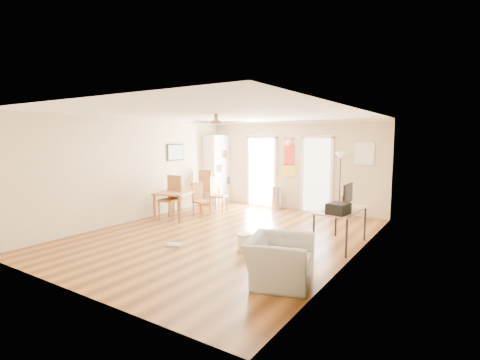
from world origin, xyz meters
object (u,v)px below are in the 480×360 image
Objects in this scene: bookshelf at (218,169)px; dining_chair_right_b at (202,200)px; wastebasket_a at (245,242)px; armchair at (279,260)px; computer_desk at (341,228)px; printer at (338,209)px; dining_chair_near at (170,198)px; dining_chair_far at (210,188)px; dining_table at (179,203)px; dining_chair_right_a at (219,194)px; wastebasket_b at (291,243)px; trash_can at (277,197)px; torchiere_lamp at (340,185)px.

bookshelf is 2.29m from dining_chair_right_b.
armchair reaches higher than wastebasket_a.
printer is (0.09, -0.49, 0.47)m from computer_desk.
dining_chair_right_b is at bearing -64.64° from bookshelf.
dining_chair_far reaches higher than dining_chair_near.
dining_chair_near is 1.99m from dining_chair_far.
wastebasket_a is (3.06, -1.52, -0.19)m from dining_table.
computer_desk is (4.87, -2.60, -0.73)m from bookshelf.
dining_table is 5.00m from armchair.
computer_desk reaches higher than wastebasket_a.
dining_chair_right_a is 3.63m from wastebasket_a.
wastebasket_a is 1.62m from armchair.
wastebasket_b is (4.03, -2.73, -0.42)m from dining_chair_far.
dining_chair_far reaches higher than armchair.
trash_can is (1.77, 2.33, -0.00)m from dining_table.
wastebasket_b is at bearing -87.44° from torchiere_lamp.
bookshelf is 4.04m from torchiere_lamp.
bookshelf is 7.08× the size of wastebasket_a.
dining_table reaches higher than wastebasket_a.
printer is 0.38× the size of armchair.
bookshelf is at bearing 179.65° from torchiere_lamp.
wastebasket_b is (3.27, -1.40, -0.31)m from dining_chair_right_b.
bookshelf is at bearing -179.17° from trash_can.
dining_chair_right_a is at bearing 162.96° from printer.
dining_chair_right_a is at bearing 63.02° from dining_table.
bookshelf reaches higher than dining_table.
wastebasket_a is (-0.61, -3.80, -0.71)m from torchiere_lamp.
dining_chair_near reaches higher than computer_desk.
bookshelf is 5.85m from printer.
bookshelf is at bearing 23.17° from dining_chair_right_a.
printer reaches higher than wastebasket_a.
dining_chair_near reaches higher than wastebasket_b.
dining_chair_near reaches higher than armchair.
trash_can is (1.98, 0.69, -0.22)m from dining_chair_far.
dining_chair_far is (-0.21, 1.64, 0.22)m from dining_table.
dining_chair_near is 3.60× the size of wastebasket_a.
dining_chair_far is at bearing 157.64° from computer_desk.
dining_chair_near is at bearing 145.23° from dining_chair_right_a.
torchiere_lamp reaches higher than trash_can.
dining_chair_right_a is at bearing 64.33° from dining_chair_near.
armchair is (4.30, -2.55, -0.02)m from dining_table.
dining_chair_near reaches higher than wastebasket_a.
dining_table is 1.22m from dining_chair_right_a.
dining_chair_right_a reaches higher than computer_desk.
dining_chair_right_a is 5.22m from armchair.
dining_chair_far is at bearing 40.19° from dining_chair_right_a.
computer_desk is at bearing 108.58° from printer.
dining_chair_far reaches higher than wastebasket_b.
dining_table is 2.03× the size of trash_can.
trash_can is 3.80m from computer_desk.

